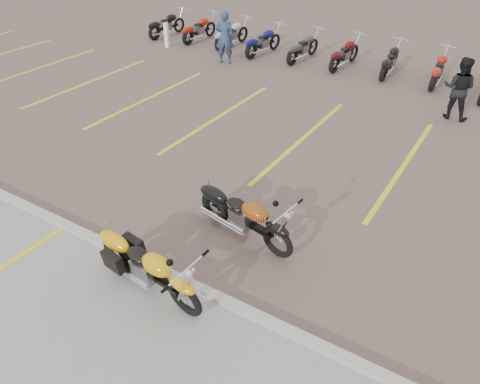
{
  "coord_description": "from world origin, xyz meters",
  "views": [
    {
      "loc": [
        4.55,
        -6.39,
        5.69
      ],
      "look_at": [
        0.56,
        -0.04,
        0.75
      ],
      "focal_mm": 35.0,
      "sensor_mm": 36.0,
      "label": 1
    }
  ],
  "objects_px": {
    "yellow_cruiser": "(149,267)",
    "person_b": "(459,88)",
    "bollard": "(167,35)",
    "flame_cruiser": "(244,216)",
    "person_a": "(225,37)"
  },
  "relations": [
    {
      "from": "yellow_cruiser",
      "to": "person_b",
      "type": "distance_m",
      "value": 10.32
    },
    {
      "from": "yellow_cruiser",
      "to": "person_b",
      "type": "height_order",
      "value": "person_b"
    },
    {
      "from": "yellow_cruiser",
      "to": "bollard",
      "type": "distance_m",
      "value": 13.99
    },
    {
      "from": "flame_cruiser",
      "to": "person_a",
      "type": "relative_size",
      "value": 1.19
    },
    {
      "from": "flame_cruiser",
      "to": "person_a",
      "type": "xyz_separation_m",
      "value": [
        -6.14,
        8.58,
        0.49
      ]
    },
    {
      "from": "yellow_cruiser",
      "to": "person_a",
      "type": "distance_m",
      "value": 11.98
    },
    {
      "from": "flame_cruiser",
      "to": "person_a",
      "type": "distance_m",
      "value": 10.56
    },
    {
      "from": "person_a",
      "to": "person_b",
      "type": "xyz_separation_m",
      "value": [
        8.38,
        -0.67,
        -0.07
      ]
    },
    {
      "from": "flame_cruiser",
      "to": "bollard",
      "type": "xyz_separation_m",
      "value": [
        -9.28,
        8.94,
        0.03
      ]
    },
    {
      "from": "flame_cruiser",
      "to": "person_a",
      "type": "height_order",
      "value": "person_a"
    },
    {
      "from": "yellow_cruiser",
      "to": "flame_cruiser",
      "type": "bearing_deg",
      "value": 81.75
    },
    {
      "from": "bollard",
      "to": "flame_cruiser",
      "type": "bearing_deg",
      "value": -43.95
    },
    {
      "from": "yellow_cruiser",
      "to": "person_a",
      "type": "height_order",
      "value": "person_a"
    },
    {
      "from": "person_a",
      "to": "person_b",
      "type": "bearing_deg",
      "value": 152.16
    },
    {
      "from": "yellow_cruiser",
      "to": "person_a",
      "type": "relative_size",
      "value": 1.21
    }
  ]
}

